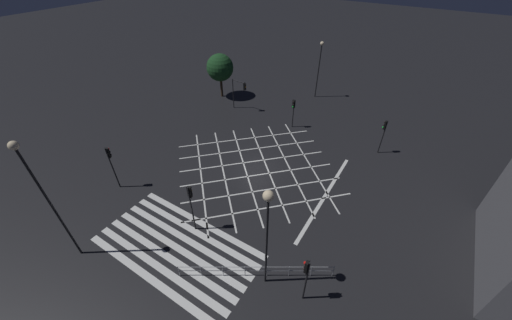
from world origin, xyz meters
name	(u,v)px	position (x,y,z in m)	size (l,w,h in m)	color
ground_plane	(256,168)	(0.00, 0.00, 0.00)	(200.00, 200.00, 0.00)	black
road_markings	(218,211)	(0.37, -6.48, 0.00)	(18.07, 22.82, 0.01)	silver
traffic_light_median_south	(191,200)	(-0.01, -8.73, 3.11)	(0.36, 0.39, 4.37)	black
traffic_light_se_main	(306,273)	(9.23, -9.33, 2.76)	(0.39, 0.36, 3.86)	black
traffic_light_ne_main	(384,130)	(9.42, 9.01, 2.73)	(0.39, 0.36, 3.81)	black
traffic_light_sw_cross	(111,160)	(-9.03, -8.77, 3.05)	(0.36, 0.39, 4.27)	black
traffic_light_nw_main	(240,89)	(-8.19, 9.18, 2.91)	(2.11, 0.36, 3.99)	black
traffic_light_median_north	(293,108)	(-0.49, 8.81, 2.53)	(0.36, 0.39, 3.54)	black
street_lamp_east	(320,59)	(-1.41, 18.08, 5.40)	(0.51, 0.51, 7.57)	black
street_lamp_west	(267,219)	(6.75, -9.61, 6.16)	(0.59, 0.59, 8.15)	black
street_lamp_far	(38,185)	(-5.51, -14.80, 6.63)	(0.51, 0.51, 9.64)	black
street_tree_near	(220,68)	(-12.75, 11.18, 4.13)	(3.62, 3.62, 5.96)	#38281C
pedestrian_railing	(256,270)	(6.04, -9.62, 0.67)	(8.67, 5.46, 1.05)	#9EA0A5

